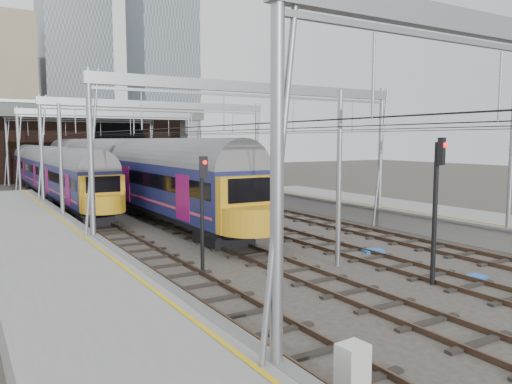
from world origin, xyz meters
TOP-DOWN VIEW (x-y plane):
  - ground at (0.00, 0.00)m, footprint 160.00×160.00m
  - platform_left at (-10.18, 2.50)m, footprint 4.32×55.00m
  - tracks at (0.00, 15.00)m, footprint 14.40×80.00m
  - overhead_line at (0.00, 21.49)m, footprint 16.80×80.00m
  - retaining_wall at (1.40, 51.93)m, footprint 28.00×2.75m
  - overbridge at (0.00, 46.00)m, footprint 28.00×3.00m
  - city_skyline at (2.73, 70.48)m, footprint 37.50×27.50m
  - train_main at (-2.00, 40.75)m, footprint 3.05×70.49m
  - train_second at (-6.00, 37.45)m, footprint 2.58×44.79m
  - signal_near_left at (-5.13, 3.73)m, footprint 0.36×0.45m
  - signal_near_centre at (1.16, -1.78)m, footprint 0.41×0.48m
  - relay_cabinet at (-6.55, -6.19)m, footprint 0.60×0.51m
  - equip_cover_a at (3.12, -1.99)m, footprint 0.85×0.61m
  - equip_cover_b at (-0.51, 8.60)m, footprint 0.87×0.71m
  - equip_cover_c at (3.06, 3.15)m, footprint 1.08×0.90m

SIDE VIEW (x-z plane):
  - ground at x=0.00m, z-range 0.00..0.00m
  - tracks at x=0.00m, z-range -0.09..0.13m
  - equip_cover_b at x=-0.51m, z-range 0.00..0.09m
  - equip_cover_a at x=3.12m, z-range 0.00..0.10m
  - equip_cover_c at x=3.06m, z-range 0.00..0.11m
  - platform_left at x=-10.18m, z-range -0.01..1.11m
  - relay_cabinet at x=-6.55m, z-range 0.00..1.13m
  - train_second at x=-6.00m, z-range 0.10..4.61m
  - train_main at x=-2.00m, z-range 0.06..5.22m
  - signal_near_left at x=-5.13m, z-range 0.62..5.09m
  - signal_near_centre at x=1.16m, z-range 0.65..5.80m
  - retaining_wall at x=1.40m, z-range -0.17..8.83m
  - overhead_line at x=0.00m, z-range 2.57..10.57m
  - overbridge at x=0.00m, z-range 2.64..11.89m
  - city_skyline at x=2.73m, z-range -12.91..47.09m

